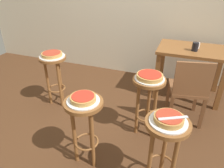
% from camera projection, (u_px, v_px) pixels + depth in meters
% --- Properties ---
extents(ground_plane, '(6.00, 6.00, 0.00)m').
position_uv_depth(ground_plane, '(101.00, 127.00, 2.57)').
color(ground_plane, '#4C2D19').
extents(stool_foreground, '(0.35, 0.35, 0.70)m').
position_uv_depth(stool_foreground, '(165.00, 141.00, 1.67)').
color(stool_foreground, brown).
rests_on(stool_foreground, ground_plane).
extents(serving_plate_foreground, '(0.29, 0.29, 0.01)m').
position_uv_depth(serving_plate_foreground, '(168.00, 121.00, 1.57)').
color(serving_plate_foreground, silver).
rests_on(serving_plate_foreground, stool_foreground).
extents(pizza_foreground, '(0.22, 0.22, 0.05)m').
position_uv_depth(pizza_foreground, '(169.00, 118.00, 1.56)').
color(pizza_foreground, '#B78442').
rests_on(pizza_foreground, serving_plate_foreground).
extents(stool_middle, '(0.35, 0.35, 0.70)m').
position_uv_depth(stool_middle, '(85.00, 119.00, 1.91)').
color(stool_middle, brown).
rests_on(stool_middle, ground_plane).
extents(serving_plate_middle, '(0.29, 0.29, 0.01)m').
position_uv_depth(serving_plate_middle, '(83.00, 101.00, 1.81)').
color(serving_plate_middle, silver).
rests_on(serving_plate_middle, stool_middle).
extents(pizza_middle, '(0.22, 0.22, 0.05)m').
position_uv_depth(pizza_middle, '(83.00, 98.00, 1.80)').
color(pizza_middle, tan).
rests_on(pizza_middle, serving_plate_middle).
extents(stool_leftside, '(0.35, 0.35, 0.70)m').
position_uv_depth(stool_leftside, '(148.00, 95.00, 2.27)').
color(stool_leftside, brown).
rests_on(stool_leftside, ground_plane).
extents(serving_plate_leftside, '(0.31, 0.31, 0.01)m').
position_uv_depth(serving_plate_leftside, '(150.00, 78.00, 2.17)').
color(serving_plate_leftside, silver).
rests_on(serving_plate_leftside, stool_leftside).
extents(pizza_leftside, '(0.27, 0.27, 0.05)m').
position_uv_depth(pizza_leftside, '(150.00, 76.00, 2.16)').
color(pizza_leftside, tan).
rests_on(pizza_leftside, serving_plate_leftside).
extents(stool_rear, '(0.35, 0.35, 0.70)m').
position_uv_depth(stool_rear, '(54.00, 70.00, 2.80)').
color(stool_rear, brown).
rests_on(stool_rear, ground_plane).
extents(serving_plate_rear, '(0.32, 0.32, 0.01)m').
position_uv_depth(serving_plate_rear, '(52.00, 56.00, 2.70)').
color(serving_plate_rear, silver).
rests_on(serving_plate_rear, stool_rear).
extents(pizza_rear, '(0.26, 0.26, 0.05)m').
position_uv_depth(pizza_rear, '(52.00, 54.00, 2.69)').
color(pizza_rear, tan).
rests_on(pizza_rear, serving_plate_rear).
extents(dining_table, '(0.93, 0.61, 0.73)m').
position_uv_depth(dining_table, '(192.00, 57.00, 2.95)').
color(dining_table, brown).
rests_on(dining_table, ground_plane).
extents(cup_near_edge, '(0.08, 0.08, 0.11)m').
position_uv_depth(cup_near_edge, '(195.00, 47.00, 2.78)').
color(cup_near_edge, black).
rests_on(cup_near_edge, dining_table).
extents(condiment_shaker, '(0.04, 0.04, 0.08)m').
position_uv_depth(condiment_shaker, '(198.00, 45.00, 2.87)').
color(condiment_shaker, white).
rests_on(condiment_shaker, dining_table).
extents(wooden_chair, '(0.47, 0.47, 0.85)m').
position_uv_depth(wooden_chair, '(188.00, 89.00, 2.46)').
color(wooden_chair, brown).
rests_on(wooden_chair, ground_plane).
extents(pizza_server_knife, '(0.21, 0.12, 0.01)m').
position_uv_depth(pizza_server_knife, '(173.00, 118.00, 1.52)').
color(pizza_server_knife, silver).
rests_on(pizza_server_knife, pizza_foreground).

